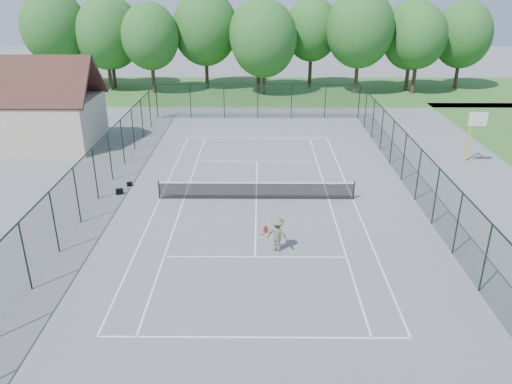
# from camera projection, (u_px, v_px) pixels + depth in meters

# --- Properties ---
(ground) EXTENTS (140.00, 140.00, 0.00)m
(ground) POSITION_uv_depth(u_px,v_px,m) (256.00, 199.00, 28.34)
(ground) COLOR slate
(ground) RESTS_ON ground
(grass_far) EXTENTS (80.00, 16.00, 0.01)m
(grass_far) POSITION_uv_depth(u_px,v_px,m) (258.00, 90.00, 55.91)
(grass_far) COLOR #3F752F
(grass_far) RESTS_ON ground
(court_lines) EXTENTS (11.05, 23.85, 0.01)m
(court_lines) POSITION_uv_depth(u_px,v_px,m) (256.00, 199.00, 28.34)
(court_lines) COLOR white
(court_lines) RESTS_ON ground
(tennis_net) EXTENTS (11.08, 0.08, 1.10)m
(tennis_net) POSITION_uv_depth(u_px,v_px,m) (256.00, 190.00, 28.11)
(tennis_net) COLOR black
(tennis_net) RESTS_ON ground
(fence_enclosure) EXTENTS (18.05, 36.05, 3.02)m
(fence_enclosure) POSITION_uv_depth(u_px,v_px,m) (256.00, 174.00, 27.73)
(fence_enclosure) COLOR #193221
(fence_enclosure) RESTS_ON ground
(utility_building) EXTENTS (8.60, 6.27, 6.63)m
(utility_building) POSITION_uv_depth(u_px,v_px,m) (39.00, 104.00, 36.42)
(utility_building) COLOR beige
(utility_building) RESTS_ON ground
(tree_line_far) EXTENTS (39.40, 6.40, 9.70)m
(tree_line_far) POSITION_uv_depth(u_px,v_px,m) (258.00, 35.00, 53.56)
(tree_line_far) COLOR #412D21
(tree_line_far) RESTS_ON ground
(basketball_goal) EXTENTS (1.20, 1.43, 3.65)m
(basketball_goal) POSITION_uv_depth(u_px,v_px,m) (474.00, 127.00, 32.79)
(basketball_goal) COLOR yellow
(basketball_goal) RESTS_ON ground
(sports_bag_a) EXTENTS (0.47, 0.38, 0.33)m
(sports_bag_a) POSITION_uv_depth(u_px,v_px,m) (119.00, 191.00, 28.95)
(sports_bag_a) COLOR black
(sports_bag_a) RESTS_ON ground
(sports_bag_b) EXTENTS (0.36, 0.30, 0.24)m
(sports_bag_b) POSITION_uv_depth(u_px,v_px,m) (129.00, 184.00, 30.11)
(sports_bag_b) COLOR black
(sports_bag_b) RESTS_ON ground
(tennis_player) EXTENTS (1.80, 1.00, 1.66)m
(tennis_player) POSITION_uv_depth(u_px,v_px,m) (278.00, 234.00, 22.69)
(tennis_player) COLOR #62664B
(tennis_player) RESTS_ON ground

